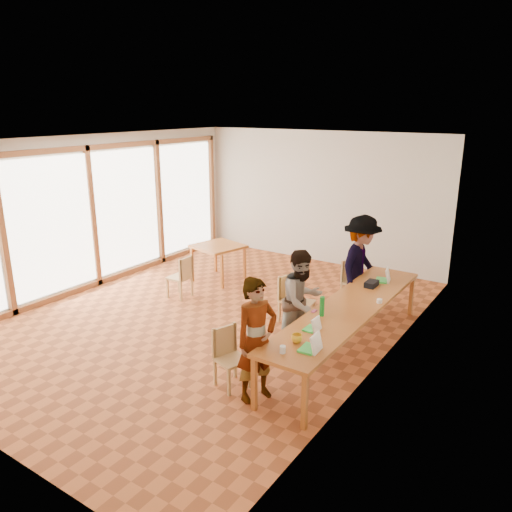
{
  "coord_description": "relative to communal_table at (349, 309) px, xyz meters",
  "views": [
    {
      "loc": [
        5.08,
        -6.22,
        3.52
      ],
      "look_at": [
        0.64,
        0.44,
        1.1
      ],
      "focal_mm": 35.0,
      "sensor_mm": 36.0,
      "label": 1
    }
  ],
  "objects": [
    {
      "name": "chair_spare",
      "position": [
        -3.51,
        0.36,
        -0.2
      ],
      "size": [
        0.39,
        0.39,
        0.44
      ],
      "rotation": [
        0.0,
        0.0,
        3.18
      ],
      "color": "tan",
      "rests_on": "ground"
    },
    {
      "name": "wall_back",
      "position": [
        -2.5,
        3.94,
        0.8
      ],
      "size": [
        6.0,
        0.1,
        3.0
      ],
      "primitive_type": "cube",
      "color": "beige",
      "rests_on": "ground"
    },
    {
      "name": "communal_table",
      "position": [
        0.0,
        0.0,
        0.0
      ],
      "size": [
        0.8,
        4.0,
        0.75
      ],
      "color": "#A96325",
      "rests_on": "ground"
    },
    {
      "name": "laptop_mid",
      "position": [
        -0.06,
        -0.99,
        0.1
      ],
      "size": [
        0.19,
        0.22,
        0.18
      ],
      "rotation": [
        0.0,
        0.0,
        -0.01
      ],
      "color": "#3CD34C",
      "rests_on": "communal_table"
    },
    {
      "name": "wall_right",
      "position": [
        0.5,
        -0.06,
        0.8
      ],
      "size": [
        0.1,
        8.0,
        3.0
      ],
      "primitive_type": "cube",
      "color": "beige",
      "rests_on": "ground"
    },
    {
      "name": "person_mid",
      "position": [
        -0.63,
        -0.25,
        0.07
      ],
      "size": [
        0.79,
        0.9,
        1.55
      ],
      "primitive_type": "imported",
      "rotation": [
        0.0,
        0.0,
        1.27
      ],
      "color": "gray",
      "rests_on": "ground"
    },
    {
      "name": "pink_phone",
      "position": [
        -0.33,
        -0.44,
        0.05
      ],
      "size": [
        0.05,
        0.1,
        0.01
      ],
      "primitive_type": "cube",
      "color": "#C24484",
      "rests_on": "communal_table"
    },
    {
      "name": "yellow_mug",
      "position": [
        -0.06,
        -1.42,
        0.1
      ],
      "size": [
        0.18,
        0.18,
        0.11
      ],
      "primitive_type": "imported",
      "rotation": [
        0.0,
        0.0,
        0.38
      ],
      "color": "gold",
      "rests_on": "communal_table"
    },
    {
      "name": "chair_empty",
      "position": [
        -0.82,
        1.96,
        -0.21
      ],
      "size": [
        0.39,
        0.39,
        0.43
      ],
      "rotation": [
        0.0,
        0.0,
        -0.03
      ],
      "color": "tan",
      "rests_on": "ground"
    },
    {
      "name": "condiment_cup",
      "position": [
        0.32,
        0.37,
        0.08
      ],
      "size": [
        0.08,
        0.08,
        0.06
      ],
      "primitive_type": "cylinder",
      "color": "white",
      "rests_on": "communal_table"
    },
    {
      "name": "ceiling",
      "position": [
        -2.5,
        -0.06,
        2.32
      ],
      "size": [
        6.0,
        8.0,
        0.04
      ],
      "primitive_type": "cube",
      "color": "white",
      "rests_on": "wall_back"
    },
    {
      "name": "person_far",
      "position": [
        -0.43,
        1.47,
        0.18
      ],
      "size": [
        0.71,
        1.17,
        1.77
      ],
      "primitive_type": "imported",
      "rotation": [
        0.0,
        0.0,
        1.62
      ],
      "color": "gray",
      "rests_on": "ground"
    },
    {
      "name": "person_near",
      "position": [
        -0.46,
        -1.7,
        0.09
      ],
      "size": [
        0.56,
        0.68,
        1.58
      ],
      "primitive_type": "imported",
      "rotation": [
        0.0,
        0.0,
        1.2
      ],
      "color": "gray",
      "rests_on": "ground"
    },
    {
      "name": "chair_near",
      "position": [
        -0.95,
        -1.63,
        -0.21
      ],
      "size": [
        0.47,
        0.47,
        0.42
      ],
      "rotation": [
        0.0,
        0.0,
        -0.33
      ],
      "color": "tan",
      "rests_on": "ground"
    },
    {
      "name": "ground",
      "position": [
        -2.5,
        -0.06,
        -0.7
      ],
      "size": [
        8.0,
        8.0,
        0.0
      ],
      "primitive_type": "plane",
      "color": "#B0582A",
      "rests_on": "ground"
    },
    {
      "name": "clear_glass",
      "position": [
        -0.07,
        -1.74,
        0.09
      ],
      "size": [
        0.07,
        0.07,
        0.09
      ],
      "primitive_type": "cylinder",
      "color": "silver",
      "rests_on": "communal_table"
    },
    {
      "name": "laptop_near",
      "position": [
        0.19,
        -1.5,
        0.11
      ],
      "size": [
        0.24,
        0.28,
        0.22
      ],
      "rotation": [
        0.0,
        0.0,
        0.06
      ],
      "color": "#3CD34C",
      "rests_on": "communal_table"
    },
    {
      "name": "black_pouch",
      "position": [
        -0.04,
        0.97,
        0.09
      ],
      "size": [
        0.16,
        0.26,
        0.09
      ],
      "primitive_type": "cube",
      "color": "black",
      "rests_on": "communal_table"
    },
    {
      "name": "side_table",
      "position": [
        -3.59,
        1.56,
        -0.03
      ],
      "size": [
        0.9,
        0.9,
        0.75
      ],
      "rotation": [
        0.0,
        0.0,
        -0.24
      ],
      "color": "#A96325",
      "rests_on": "ground"
    },
    {
      "name": "green_bottle",
      "position": [
        -0.17,
        -0.52,
        0.19
      ],
      "size": [
        0.07,
        0.07,
        0.28
      ],
      "primitive_type": "cylinder",
      "color": "#157C29",
      "rests_on": "communal_table"
    },
    {
      "name": "window_wall",
      "position": [
        -5.46,
        -0.06,
        0.8
      ],
      "size": [
        0.1,
        8.0,
        3.0
      ],
      "primitive_type": "cube",
      "color": "white",
      "rests_on": "ground"
    },
    {
      "name": "chair_far",
      "position": [
        -1.31,
        0.56,
        -0.21
      ],
      "size": [
        0.44,
        0.44,
        0.43
      ],
      "rotation": [
        0.0,
        0.0,
        -0.19
      ],
      "color": "tan",
      "rests_on": "ground"
    },
    {
      "name": "chair_mid",
      "position": [
        -1.12,
        0.43,
        -0.17
      ],
      "size": [
        0.47,
        0.47,
        0.46
      ],
      "rotation": [
        0.0,
        0.0,
        0.18
      ],
      "color": "tan",
      "rests_on": "ground"
    },
    {
      "name": "laptop_far",
      "position": [
        0.05,
        1.32,
        0.11
      ],
      "size": [
        0.28,
        0.3,
        0.22
      ],
      "rotation": [
        0.0,
        0.0,
        0.23
      ],
      "color": "#3CD34C",
      "rests_on": "communal_table"
    }
  ]
}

